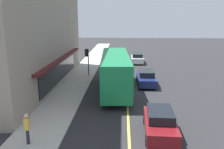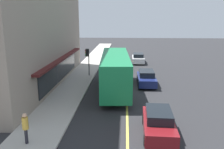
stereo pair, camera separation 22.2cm
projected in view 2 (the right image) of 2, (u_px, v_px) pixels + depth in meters
name	position (u px, v px, depth m)	size (l,w,h in m)	color
ground	(127.00, 89.00, 23.97)	(120.00, 120.00, 0.00)	#28282B
sidewalk	(73.00, 87.00, 24.25)	(80.00, 3.15, 0.15)	#B2ADA3
lane_centre_stripe	(127.00, 89.00, 23.97)	(36.00, 0.16, 0.01)	#D8D14C
storefront_building	(14.00, 14.00, 24.19)	(22.29, 9.54, 14.68)	gray
bus	(115.00, 71.00, 23.02)	(11.24, 3.07, 3.50)	#197F47
traffic_light	(87.00, 56.00, 28.35)	(0.30, 0.52, 3.20)	#2D2D33
car_navy	(146.00, 78.00, 25.18)	(4.30, 1.86, 1.52)	navy
car_white	(138.00, 58.00, 37.22)	(4.33, 1.92, 1.52)	white
car_maroon	(159.00, 123.00, 14.56)	(4.37, 2.00, 1.52)	maroon
pedestrian_near_storefront	(25.00, 125.00, 13.10)	(0.34, 0.34, 1.79)	black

